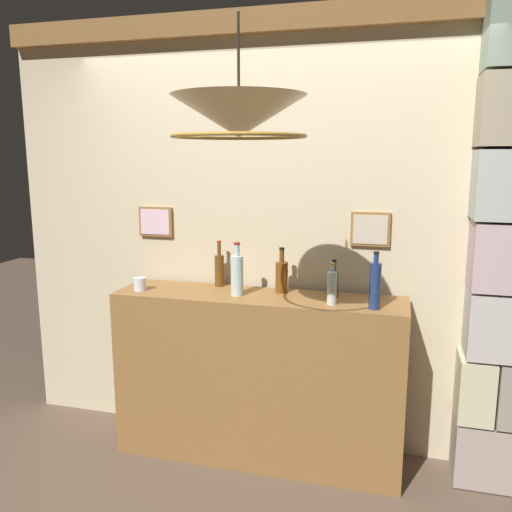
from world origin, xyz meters
TOP-DOWN VIEW (x-y plane):
  - panelled_rear_partition at (-0.00, 1.10)m, footprint 3.51×0.15m
  - stone_pillar at (1.36, 0.94)m, footprint 0.38×0.36m
  - bar_shelf_unit at (0.00, 0.81)m, footprint 1.76×0.42m
  - liquor_bottle_amaro at (0.45, 0.73)m, footprint 0.05×0.05m
  - liquor_bottle_brandy at (0.69, 0.71)m, footprint 0.06×0.06m
  - liquor_bottle_rum at (-0.30, 0.97)m, footprint 0.06×0.06m
  - liquor_bottle_sherry at (0.12, 0.92)m, footprint 0.08×0.08m
  - liquor_bottle_bourbon at (0.44, 0.89)m, footprint 0.05×0.05m
  - liquor_bottle_whiskey at (-0.12, 0.78)m, footprint 0.08×0.08m
  - glass_tumbler_rocks at (-0.74, 0.73)m, footprint 0.08×0.08m
  - pendant_lamp at (0.12, 0.03)m, footprint 0.58×0.58m

SIDE VIEW (x-z plane):
  - bar_shelf_unit at x=0.00m, z-range 0.00..1.05m
  - glass_tumbler_rocks at x=-0.74m, z-range 1.05..1.13m
  - liquor_bottle_bourbon at x=0.44m, z-range 1.02..1.25m
  - liquor_bottle_amaro at x=0.45m, z-range 1.03..1.27m
  - liquor_bottle_sherry at x=0.12m, z-range 1.01..1.29m
  - liquor_bottle_rum at x=-0.30m, z-range 1.01..1.31m
  - liquor_bottle_whiskey at x=-0.12m, z-range 1.02..1.34m
  - liquor_bottle_brandy at x=0.69m, z-range 1.03..1.35m
  - stone_pillar at x=1.36m, z-range 0.01..2.67m
  - panelled_rear_partition at x=0.00m, z-range 0.08..2.81m
  - pendant_lamp at x=0.12m, z-range 1.78..2.28m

